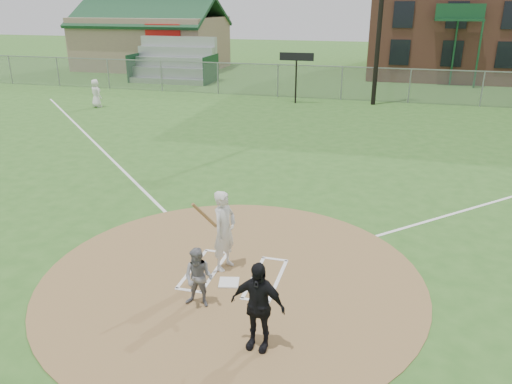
% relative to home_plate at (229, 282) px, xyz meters
% --- Properties ---
extents(ground, '(140.00, 140.00, 0.00)m').
position_rel_home_plate_xyz_m(ground, '(-0.00, 0.24, -0.03)').
color(ground, '#2F5E20').
rests_on(ground, ground).
extents(dirt_circle, '(8.40, 8.40, 0.02)m').
position_rel_home_plate_xyz_m(dirt_circle, '(-0.00, 0.24, -0.02)').
color(dirt_circle, olive).
rests_on(dirt_circle, ground).
extents(home_plate, '(0.51, 0.51, 0.03)m').
position_rel_home_plate_xyz_m(home_plate, '(0.00, 0.00, 0.00)').
color(home_plate, white).
rests_on(home_plate, dirt_circle).
extents(foul_line_third, '(17.04, 17.04, 0.01)m').
position_rel_home_plate_xyz_m(foul_line_third, '(-9.00, 9.24, -0.03)').
color(foul_line_third, white).
rests_on(foul_line_third, ground).
extents(catcher, '(0.61, 0.48, 1.25)m').
position_rel_home_plate_xyz_m(catcher, '(-0.31, -0.94, 0.61)').
color(catcher, slate).
rests_on(catcher, dirt_circle).
extents(umpire, '(1.01, 0.50, 1.67)m').
position_rel_home_plate_xyz_m(umpire, '(1.14, -1.87, 0.82)').
color(umpire, black).
rests_on(umpire, dirt_circle).
extents(ondeck_player, '(0.91, 0.79, 1.57)m').
position_rel_home_plate_xyz_m(ondeck_player, '(-13.28, 16.28, 0.75)').
color(ondeck_player, white).
rests_on(ondeck_player, ground).
extents(batters_boxes, '(2.08, 1.88, 0.01)m').
position_rel_home_plate_xyz_m(batters_boxes, '(-0.00, 0.39, -0.01)').
color(batters_boxes, white).
rests_on(batters_boxes, dirt_circle).
extents(batter_at_plate, '(0.83, 1.04, 1.86)m').
position_rel_home_plate_xyz_m(batter_at_plate, '(-0.30, 0.63, 0.92)').
color(batter_at_plate, silver).
rests_on(batter_at_plate, dirt_circle).
extents(outfield_fence, '(56.08, 0.08, 2.03)m').
position_rel_home_plate_xyz_m(outfield_fence, '(-0.00, 22.24, 0.98)').
color(outfield_fence, slate).
rests_on(outfield_fence, ground).
extents(bleachers, '(6.08, 3.20, 3.20)m').
position_rel_home_plate_xyz_m(bleachers, '(-13.00, 26.44, 1.56)').
color(bleachers, '#B7BABF').
rests_on(bleachers, ground).
extents(clubhouse, '(12.20, 8.71, 6.23)m').
position_rel_home_plate_xyz_m(clubhouse, '(-18.00, 33.24, 2.36)').
color(clubhouse, '#9F856C').
rests_on(clubhouse, ground).
extents(scoreboard_sign, '(2.00, 0.10, 2.93)m').
position_rel_home_plate_xyz_m(scoreboard_sign, '(-2.50, 20.44, 2.35)').
color(scoreboard_sign, black).
rests_on(scoreboard_sign, ground).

